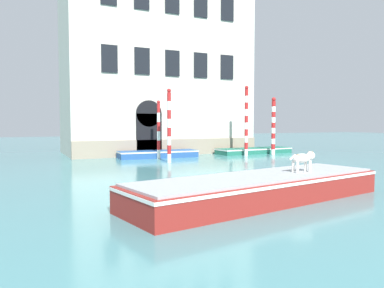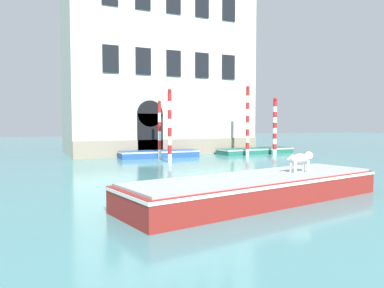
# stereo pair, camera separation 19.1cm
# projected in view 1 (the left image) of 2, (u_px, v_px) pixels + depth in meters

# --- Properties ---
(palazzo_left) EXTENTS (13.16, 6.13, 18.67)m
(palazzo_left) POSITION_uv_depth(u_px,v_px,m) (157.00, 26.00, 27.46)
(palazzo_left) COLOR beige
(palazzo_left) RESTS_ON ground_plane
(boat_foreground) EXTENTS (8.40, 3.62, 0.74)m
(boat_foreground) POSITION_uv_depth(u_px,v_px,m) (260.00, 187.00, 10.57)
(boat_foreground) COLOR maroon
(boat_foreground) RESTS_ON ground_plane
(dog_on_deck) EXTENTS (0.95, 0.28, 0.63)m
(dog_on_deck) POSITION_uv_depth(u_px,v_px,m) (303.00, 158.00, 11.22)
(dog_on_deck) COLOR silver
(dog_on_deck) RESTS_ON boat_foreground
(boat_moored_near_palazzo) EXTENTS (5.07, 1.69, 0.44)m
(boat_moored_near_palazzo) POSITION_uv_depth(u_px,v_px,m) (158.00, 154.00, 23.65)
(boat_moored_near_palazzo) COLOR #234C8C
(boat_moored_near_palazzo) RESTS_ON ground_plane
(boat_moored_far) EXTENTS (5.73, 1.91, 0.39)m
(boat_moored_far) POSITION_uv_depth(u_px,v_px,m) (254.00, 150.00, 26.78)
(boat_moored_far) COLOR #1E6651
(boat_moored_far) RESTS_ON ground_plane
(mooring_pole_0) EXTENTS (0.28, 0.28, 3.94)m
(mooring_pole_0) POSITION_uv_depth(u_px,v_px,m) (273.00, 126.00, 25.66)
(mooring_pole_0) COLOR white
(mooring_pole_0) RESTS_ON ground_plane
(mooring_pole_1) EXTENTS (0.20, 0.20, 3.56)m
(mooring_pole_1) POSITION_uv_depth(u_px,v_px,m) (159.00, 129.00, 22.70)
(mooring_pole_1) COLOR white
(mooring_pole_1) RESTS_ON ground_plane
(mooring_pole_2) EXTENTS (0.24, 0.24, 4.64)m
(mooring_pole_2) POSITION_uv_depth(u_px,v_px,m) (246.00, 121.00, 24.81)
(mooring_pole_2) COLOR white
(mooring_pole_2) RESTS_ON ground_plane
(mooring_pole_3) EXTENTS (0.22, 0.22, 4.07)m
(mooring_pole_3) POSITION_uv_depth(u_px,v_px,m) (169.00, 125.00, 20.54)
(mooring_pole_3) COLOR white
(mooring_pole_3) RESTS_ON ground_plane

